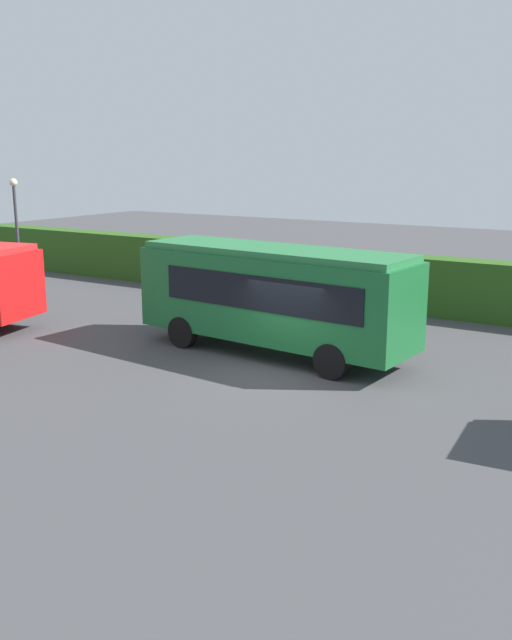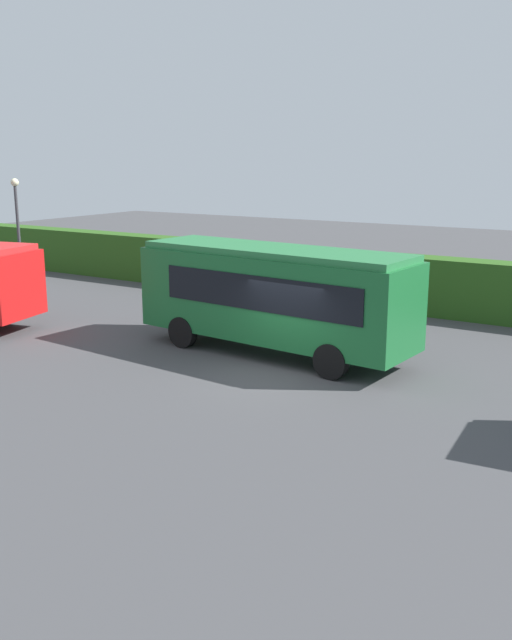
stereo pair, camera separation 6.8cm
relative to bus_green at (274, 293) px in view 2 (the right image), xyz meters
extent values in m
plane|color=#424244|center=(1.16, -1.79, -1.88)|extent=(87.78, 87.78, 0.00)
cylinder|color=black|center=(-10.34, -1.71, -1.38)|extent=(1.04, 0.48, 1.00)
cube|color=#19602D|center=(0.01, 0.00, -0.07)|extent=(8.94, 3.22, 2.53)
cube|color=#27723C|center=(0.01, 0.00, 1.30)|extent=(8.66, 3.00, 0.20)
cube|color=black|center=(0.20, -1.29, 0.24)|extent=(6.82, 0.61, 1.01)
cube|color=black|center=(0.41, 1.24, 0.24)|extent=(6.82, 0.61, 1.01)
cube|color=black|center=(-4.38, 0.37, 0.24)|extent=(0.21, 2.05, 1.06)
cube|color=silver|center=(-4.38, 0.37, 1.02)|extent=(0.15, 1.37, 0.28)
cylinder|color=black|center=(-2.80, -0.92, -1.38)|extent=(1.02, 0.36, 1.00)
cylinder|color=black|center=(-2.61, 1.37, -1.38)|extent=(1.02, 0.36, 1.00)
cylinder|color=black|center=(2.62, -1.37, -1.38)|extent=(1.02, 0.36, 1.00)
cylinder|color=black|center=(2.81, 0.92, -1.38)|extent=(1.02, 0.36, 1.00)
sphere|color=silver|center=(-4.45, -0.32, -0.98)|extent=(0.22, 0.22, 0.22)
sphere|color=silver|center=(-4.33, 1.05, -0.98)|extent=(0.22, 0.22, 0.22)
cube|color=#2B561A|center=(1.16, 7.96, -0.78)|extent=(55.89, 1.25, 2.19)
cylinder|color=#38383D|center=(-15.79, 3.67, 0.42)|extent=(0.14, 0.14, 4.60)
sphere|color=beige|center=(-15.79, 3.67, 2.90)|extent=(0.36, 0.36, 0.36)
camera|label=1|loc=(10.45, -17.93, 4.03)|focal=39.25mm
camera|label=2|loc=(10.50, -17.90, 4.03)|focal=39.25mm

